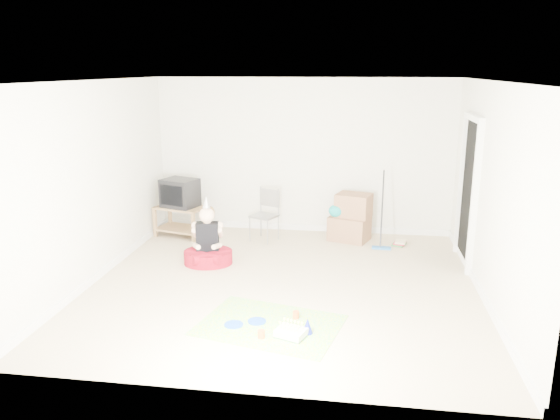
# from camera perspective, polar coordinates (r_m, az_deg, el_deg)

# --- Properties ---
(ground) EXTENTS (5.00, 5.00, 0.00)m
(ground) POSITION_cam_1_polar(r_m,az_deg,el_deg) (7.21, 0.33, -7.76)
(ground) COLOR beige
(ground) RESTS_ON ground
(doorway_recess) EXTENTS (0.02, 0.90, 2.05)m
(doorway_recess) POSITION_cam_1_polar(r_m,az_deg,el_deg) (8.14, 19.13, 1.60)
(doorway_recess) COLOR black
(doorway_recess) RESTS_ON ground
(tv_stand) EXTENTS (0.91, 0.69, 0.50)m
(tv_stand) POSITION_cam_1_polar(r_m,az_deg,el_deg) (9.31, -10.28, -0.88)
(tv_stand) COLOR #987044
(tv_stand) RESTS_ON ground
(crt_tv) EXTENTS (0.66, 0.60, 0.47)m
(crt_tv) POSITION_cam_1_polar(r_m,az_deg,el_deg) (9.20, -10.41, 1.77)
(crt_tv) COLOR black
(crt_tv) RESTS_ON tv_stand
(folding_chair) EXTENTS (0.50, 0.49, 0.86)m
(folding_chair) POSITION_cam_1_polar(r_m,az_deg,el_deg) (8.87, -1.67, -0.61)
(folding_chair) COLOR #98999E
(folding_chair) RESTS_ON ground
(cardboard_boxes) EXTENTS (0.74, 0.64, 0.78)m
(cardboard_boxes) POSITION_cam_1_polar(r_m,az_deg,el_deg) (8.97, 7.37, -0.84)
(cardboard_boxes) COLOR #936647
(cardboard_boxes) RESTS_ON ground
(floor_mop) EXTENTS (0.30, 0.40, 1.19)m
(floor_mop) POSITION_cam_1_polar(r_m,az_deg,el_deg) (8.63, 10.62, -2.37)
(floor_mop) COLOR #2467B4
(floor_mop) RESTS_ON ground
(book_pile) EXTENTS (0.25, 0.28, 0.08)m
(book_pile) POSITION_cam_1_polar(r_m,az_deg,el_deg) (8.94, 12.41, -3.37)
(book_pile) COLOR #2A803B
(book_pile) RESTS_ON ground
(seated_woman) EXTENTS (0.81, 0.81, 1.01)m
(seated_woman) POSITION_cam_1_polar(r_m,az_deg,el_deg) (7.94, -7.54, -4.05)
(seated_woman) COLOR maroon
(seated_woman) RESTS_ON ground
(party_mat) EXTENTS (1.72, 1.41, 0.01)m
(party_mat) POSITION_cam_1_polar(r_m,az_deg,el_deg) (6.15, -1.10, -11.91)
(party_mat) COLOR #EA317A
(party_mat) RESTS_ON ground
(birthday_cake) EXTENTS (0.36, 0.33, 0.14)m
(birthday_cake) POSITION_cam_1_polar(r_m,az_deg,el_deg) (5.89, 1.15, -12.74)
(birthday_cake) COLOR silver
(birthday_cake) RESTS_ON party_mat
(blue_plate_near) EXTENTS (0.28, 0.28, 0.01)m
(blue_plate_near) POSITION_cam_1_polar(r_m,az_deg,el_deg) (6.21, -2.43, -11.54)
(blue_plate_near) COLOR blue
(blue_plate_near) RESTS_ON party_mat
(blue_plate_far) EXTENTS (0.28, 0.28, 0.01)m
(blue_plate_far) POSITION_cam_1_polar(r_m,az_deg,el_deg) (6.15, -4.86, -11.84)
(blue_plate_far) COLOR blue
(blue_plate_far) RESTS_ON party_mat
(orange_cup_near) EXTENTS (0.07, 0.07, 0.08)m
(orange_cup_near) POSITION_cam_1_polar(r_m,az_deg,el_deg) (6.27, 1.67, -10.90)
(orange_cup_near) COLOR #EE581A
(orange_cup_near) RESTS_ON party_mat
(orange_cup_far) EXTENTS (0.09, 0.09, 0.09)m
(orange_cup_far) POSITION_cam_1_polar(r_m,az_deg,el_deg) (5.86, -1.97, -12.84)
(orange_cup_far) COLOR #EE581A
(orange_cup_far) RESTS_ON party_mat
(blue_party_hat) EXTENTS (0.13, 0.13, 0.17)m
(blue_party_hat) POSITION_cam_1_polar(r_m,az_deg,el_deg) (5.94, 2.90, -11.99)
(blue_party_hat) COLOR #1C28C4
(blue_party_hat) RESTS_ON party_mat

